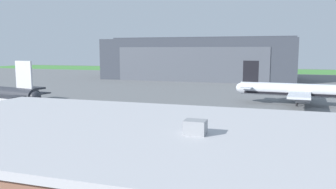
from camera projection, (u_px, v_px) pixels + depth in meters
The scene contains 6 objects.
ground_plane at pixel (169, 119), 73.75m from camera, with size 440.00×440.00×0.00m, color slate.
grass_field_strip at pixel (245, 70), 246.90m from camera, with size 440.00×56.00×0.08m, color #468B3D.
maintenance_hangar at pixel (199, 59), 176.85m from camera, with size 94.68×41.10×21.54m.
airliner_far_right at pixel (303, 91), 90.76m from camera, with size 36.08×28.37×11.92m.
fuel_bowser at pixel (195, 123), 64.04m from camera, with size 3.51×4.61×2.39m.
terminal_block_west at pixel (195, 188), 25.62m from camera, with size 50.81×22.33×9.98m.
Camera 1 is at (21.90, -69.03, 14.89)m, focal length 36.14 mm.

